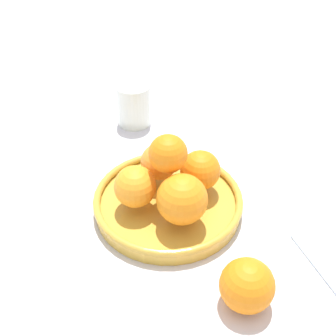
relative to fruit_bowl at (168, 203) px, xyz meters
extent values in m
plane|color=silver|center=(0.00, 0.00, -0.02)|extent=(4.00, 4.00, 0.00)
cylinder|color=gold|center=(0.00, 0.00, -0.01)|extent=(0.25, 0.25, 0.02)
torus|color=gold|center=(0.00, 0.00, 0.01)|extent=(0.26, 0.26, 0.01)
sphere|color=orange|center=(0.01, -0.06, 0.05)|extent=(0.07, 0.07, 0.07)
sphere|color=orange|center=(0.06, 0.00, 0.05)|extent=(0.07, 0.07, 0.07)
sphere|color=orange|center=(0.00, 0.06, 0.05)|extent=(0.07, 0.07, 0.07)
sphere|color=orange|center=(-0.06, -0.01, 0.06)|extent=(0.08, 0.08, 0.08)
sphere|color=orange|center=(0.00, 0.00, 0.11)|extent=(0.06, 0.06, 0.06)
sphere|color=orange|center=(-0.22, -0.05, 0.02)|extent=(0.08, 0.08, 0.08)
cylinder|color=silver|center=(0.29, -0.01, 0.03)|extent=(0.07, 0.07, 0.09)
camera|label=1|loc=(-0.57, 0.17, 0.56)|focal=50.00mm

